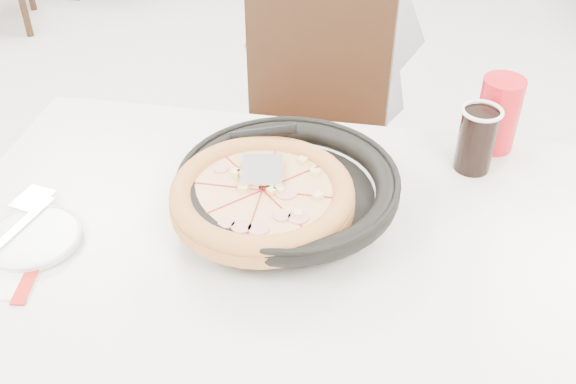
% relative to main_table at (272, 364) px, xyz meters
% --- Properties ---
extents(floor, '(7.00, 7.00, 0.00)m').
position_rel_main_table_xyz_m(floor, '(-0.05, 0.37, -0.38)').
color(floor, beige).
rests_on(floor, ground).
extents(main_table, '(1.20, 0.80, 0.75)m').
position_rel_main_table_xyz_m(main_table, '(0.00, 0.00, 0.00)').
color(main_table, silver).
rests_on(main_table, floor).
extents(chair_far, '(0.46, 0.46, 0.95)m').
position_rel_main_table_xyz_m(chair_far, '(-0.04, 0.65, 0.10)').
color(chair_far, black).
rests_on(chair_far, floor).
extents(trivet, '(0.12, 0.12, 0.04)m').
position_rel_main_table_xyz_m(trivet, '(0.03, 0.07, 0.39)').
color(trivet, black).
rests_on(trivet, main_table).
extents(pizza_pan, '(0.32, 0.32, 0.01)m').
position_rel_main_table_xyz_m(pizza_pan, '(0.02, 0.06, 0.42)').
color(pizza_pan, black).
rests_on(pizza_pan, trivet).
extents(pizza, '(0.33, 0.33, 0.02)m').
position_rel_main_table_xyz_m(pizza, '(-0.01, 0.02, 0.44)').
color(pizza, '#B77130').
rests_on(pizza, pizza_pan).
extents(pizza_server, '(0.09, 0.11, 0.00)m').
position_rel_main_table_xyz_m(pizza_server, '(-0.02, 0.07, 0.47)').
color(pizza_server, white).
rests_on(pizza_server, pizza).
extents(side_plate, '(0.17, 0.17, 0.01)m').
position_rel_main_table_xyz_m(side_plate, '(-0.41, -0.09, 0.38)').
color(side_plate, silver).
rests_on(side_plate, napkin).
extents(fork, '(0.05, 0.17, 0.00)m').
position_rel_main_table_xyz_m(fork, '(-0.44, -0.08, 0.39)').
color(fork, white).
rests_on(fork, side_plate).
extents(cola_glass, '(0.07, 0.07, 0.13)m').
position_rel_main_table_xyz_m(cola_glass, '(0.37, 0.27, 0.44)').
color(cola_glass, black).
rests_on(cola_glass, main_table).
extents(red_cup, '(0.09, 0.09, 0.16)m').
position_rel_main_table_xyz_m(red_cup, '(0.41, 0.36, 0.45)').
color(red_cup, red).
rests_on(red_cup, main_table).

